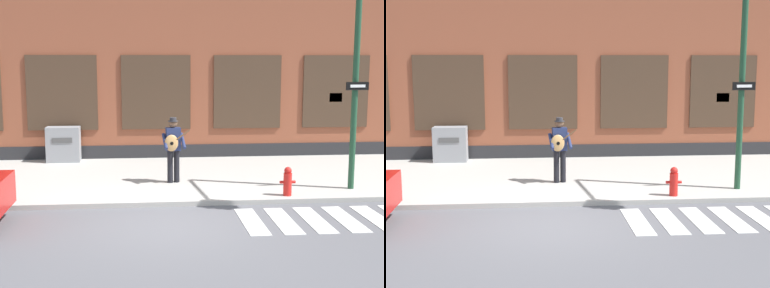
% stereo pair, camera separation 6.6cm
% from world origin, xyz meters
% --- Properties ---
extents(ground_plane, '(160.00, 160.00, 0.00)m').
position_xyz_m(ground_plane, '(0.00, 0.00, 0.00)').
color(ground_plane, '#56565B').
extents(sidewalk, '(28.00, 5.81, 0.12)m').
position_xyz_m(sidewalk, '(0.00, 4.29, 0.06)').
color(sidewalk, '#ADAAA3').
rests_on(sidewalk, ground).
extents(building_backdrop, '(28.00, 4.06, 7.10)m').
position_xyz_m(building_backdrop, '(-0.00, 9.19, 3.54)').
color(building_backdrop, brown).
rests_on(building_backdrop, ground).
extents(crosswalk, '(5.78, 1.90, 0.01)m').
position_xyz_m(crosswalk, '(4.48, 0.08, 0.01)').
color(crosswalk, silver).
rests_on(crosswalk, ground).
extents(busker, '(0.74, 0.58, 1.74)m').
position_xyz_m(busker, '(0.34, 3.38, 1.11)').
color(busker, black).
rests_on(busker, sidewalk).
extents(traffic_light, '(0.71, 2.63, 5.42)m').
position_xyz_m(traffic_light, '(4.91, 1.36, 3.82)').
color(traffic_light, '#1E472D').
rests_on(traffic_light, sidewalk).
extents(utility_box, '(1.05, 0.56, 1.13)m').
position_xyz_m(utility_box, '(-3.00, 6.74, 0.68)').
color(utility_box, gray).
rests_on(utility_box, sidewalk).
extents(fire_hydrant, '(0.38, 0.20, 0.70)m').
position_xyz_m(fire_hydrant, '(3.00, 1.73, 0.46)').
color(fire_hydrant, red).
rests_on(fire_hydrant, sidewalk).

